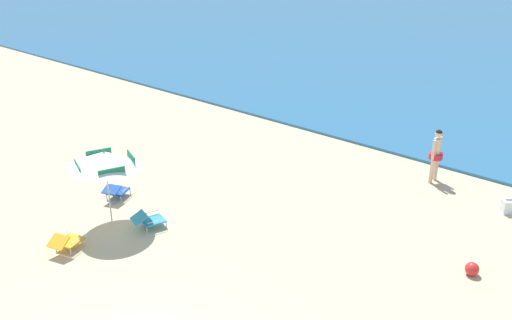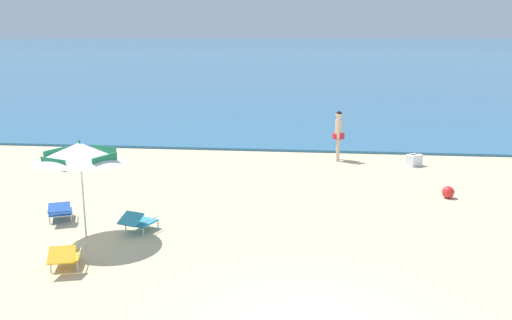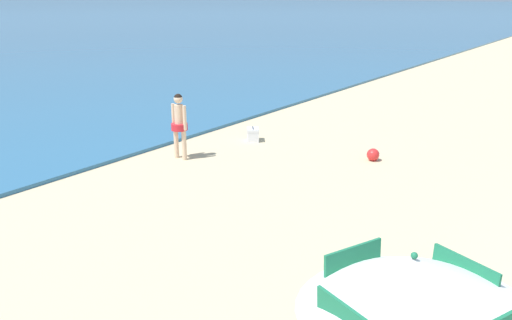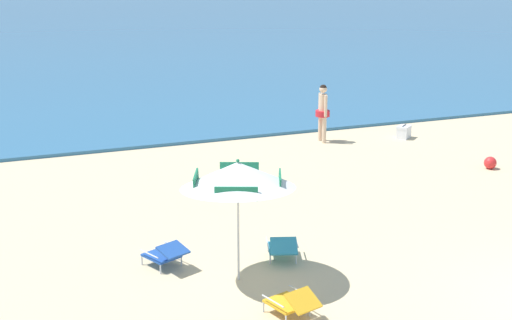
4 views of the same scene
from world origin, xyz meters
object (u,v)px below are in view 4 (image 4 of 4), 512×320
object	(u,v)px
beach_ball	(490,163)
lounge_chair_beside_umbrella	(292,302)
cooler_box	(404,132)
lounge_chair_under_umbrella	(165,254)
lounge_chair_facing_sea	(283,247)
person_standing_near_shore	(323,109)
beach_umbrella_striped_main	(238,175)

from	to	relation	value
beach_ball	lounge_chair_beside_umbrella	bearing A→B (deg)	-146.32
lounge_chair_beside_umbrella	cooler_box	size ratio (longest dim) A/B	1.65
lounge_chair_under_umbrella	beach_ball	size ratio (longest dim) A/B	2.93
cooler_box	lounge_chair_facing_sea	bearing A→B (deg)	-135.32
lounge_chair_under_umbrella	person_standing_near_shore	bearing A→B (deg)	46.75
lounge_chair_under_umbrella	lounge_chair_facing_sea	world-z (taller)	lounge_chair_facing_sea
person_standing_near_shore	beach_ball	world-z (taller)	person_standing_near_shore
beach_umbrella_striped_main	cooler_box	xyz separation A→B (m)	(8.53, 7.85, -1.75)
lounge_chair_facing_sea	cooler_box	distance (m)	10.50
lounge_chair_under_umbrella	lounge_chair_facing_sea	distance (m)	2.20
lounge_chair_under_umbrella	person_standing_near_shore	distance (m)	10.22
lounge_chair_under_umbrella	beach_ball	world-z (taller)	lounge_chair_under_umbrella
lounge_chair_under_umbrella	lounge_chair_facing_sea	size ratio (longest dim) A/B	0.99
lounge_chair_facing_sea	beach_ball	bearing A→B (deg)	24.70
beach_umbrella_striped_main	person_standing_near_shore	xyz separation A→B (m)	(5.90, 8.40, -0.91)
cooler_box	person_standing_near_shore	bearing A→B (deg)	168.05
lounge_chair_under_umbrella	lounge_chair_facing_sea	bearing A→B (deg)	-13.70
person_standing_near_shore	cooler_box	size ratio (longest dim) A/B	2.98
lounge_chair_facing_sea	beach_ball	distance (m)	8.52
lounge_chair_beside_umbrella	cooler_box	bearing A→B (deg)	49.07
lounge_chair_under_umbrella	cooler_box	xyz separation A→B (m)	(9.61, 6.86, -0.08)
lounge_chair_under_umbrella	lounge_chair_beside_umbrella	world-z (taller)	lounge_chair_beside_umbrella
person_standing_near_shore	cooler_box	world-z (taller)	person_standing_near_shore
lounge_chair_under_umbrella	lounge_chair_beside_umbrella	bearing A→B (deg)	-62.36
lounge_chair_facing_sea	person_standing_near_shore	size ratio (longest dim) A/B	0.56
lounge_chair_beside_umbrella	beach_ball	world-z (taller)	lounge_chair_beside_umbrella
lounge_chair_beside_umbrella	lounge_chair_facing_sea	distance (m)	2.24
lounge_chair_facing_sea	cooler_box	bearing A→B (deg)	44.68
lounge_chair_under_umbrella	person_standing_near_shore	world-z (taller)	person_standing_near_shore
lounge_chair_under_umbrella	beach_ball	distance (m)	10.34
beach_umbrella_striped_main	cooler_box	world-z (taller)	beach_umbrella_striped_main
cooler_box	beach_ball	world-z (taller)	cooler_box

